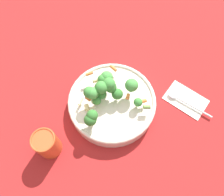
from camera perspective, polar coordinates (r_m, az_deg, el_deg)
ground_plane at (r=0.78m, az=0.00°, el=-2.11°), size 3.00×3.00×0.00m
bowl at (r=0.75m, az=0.00°, el=-1.25°), size 0.30×0.30×0.05m
pasta_salad at (r=0.69m, az=-1.62°, el=1.53°), size 0.24×0.24×0.08m
cup at (r=0.71m, az=-16.64°, el=-11.39°), size 0.07×0.07×0.10m
napkin at (r=0.83m, az=18.73°, el=-0.37°), size 0.13×0.17×0.01m
spoon at (r=0.81m, az=17.66°, el=-0.54°), size 0.06×0.17×0.01m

